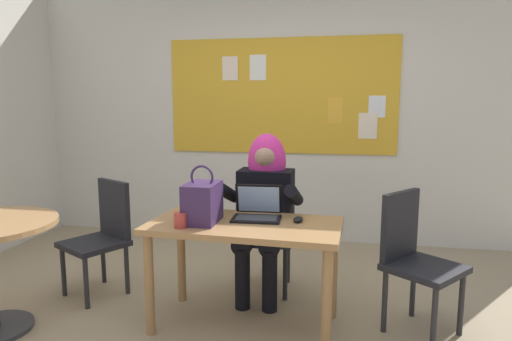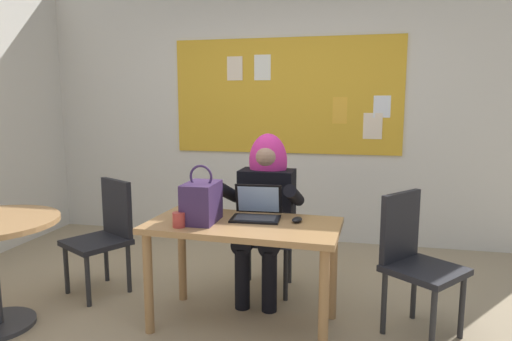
# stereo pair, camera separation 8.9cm
# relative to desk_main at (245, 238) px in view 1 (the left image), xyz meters

# --- Properties ---
(ground_plane) EXTENTS (24.00, 24.00, 0.00)m
(ground_plane) POSITION_rel_desk_main_xyz_m (-0.04, -0.11, -0.61)
(ground_plane) COLOR tan
(wall_back_bulletin) EXTENTS (5.46, 2.20, 2.83)m
(wall_back_bulletin) POSITION_rel_desk_main_xyz_m (-0.03, 2.01, 0.82)
(wall_back_bulletin) COLOR silver
(wall_back_bulletin) RESTS_ON ground
(desk_main) EXTENTS (1.27, 0.69, 0.71)m
(desk_main) POSITION_rel_desk_main_xyz_m (0.00, 0.00, 0.00)
(desk_main) COLOR #A37547
(desk_main) RESTS_ON ground
(chair_at_desk) EXTENTS (0.44, 0.44, 0.90)m
(chair_at_desk) POSITION_rel_desk_main_xyz_m (0.03, 0.68, -0.10)
(chair_at_desk) COLOR #2D3347
(chair_at_desk) RESTS_ON ground
(person_costumed) EXTENTS (0.60, 0.61, 1.25)m
(person_costumed) POSITION_rel_desk_main_xyz_m (0.04, 0.55, 0.13)
(person_costumed) COLOR black
(person_costumed) RESTS_ON ground
(laptop) EXTENTS (0.34, 0.29, 0.22)m
(laptop) POSITION_rel_desk_main_xyz_m (0.06, 0.13, 0.15)
(laptop) COLOR black
(laptop) RESTS_ON desk_main
(computer_mouse) EXTENTS (0.08, 0.12, 0.03)m
(computer_mouse) POSITION_rel_desk_main_xyz_m (0.34, 0.09, 0.12)
(computer_mouse) COLOR black
(computer_mouse) RESTS_ON desk_main
(handbag) EXTENTS (0.20, 0.30, 0.38)m
(handbag) POSITION_rel_desk_main_xyz_m (-0.27, -0.04, 0.24)
(handbag) COLOR #38234C
(handbag) RESTS_ON desk_main
(coffee_mug) EXTENTS (0.08, 0.08, 0.09)m
(coffee_mug) POSITION_rel_desk_main_xyz_m (-0.37, -0.19, 0.15)
(coffee_mug) COLOR #B23833
(coffee_mug) RESTS_ON desk_main
(chair_spare_by_window) EXTENTS (0.57, 0.57, 0.88)m
(chair_spare_by_window) POSITION_rel_desk_main_xyz_m (-1.20, 0.32, -0.12)
(chair_spare_by_window) COLOR black
(chair_spare_by_window) RESTS_ON ground
(chair_extra_corner) EXTENTS (0.59, 0.59, 0.91)m
(chair_extra_corner) POSITION_rel_desk_main_xyz_m (1.09, 0.16, -0.09)
(chair_extra_corner) COLOR black
(chair_extra_corner) RESTS_ON ground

